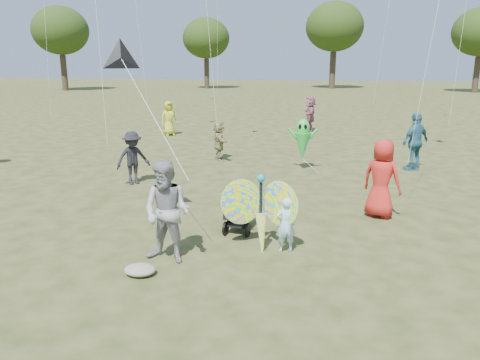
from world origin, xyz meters
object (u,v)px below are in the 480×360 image
(crowd_b, at_px, (133,158))
(crowd_j, at_px, (310,114))
(child_girl, at_px, (286,225))
(crowd_g, at_px, (169,118))
(crowd_d, at_px, (219,141))
(butterfly_kite, at_px, (261,212))
(jogging_stroller, at_px, (240,203))
(alien_kite, at_px, (303,142))
(crowd_a, at_px, (382,179))
(crowd_c, at_px, (415,142))
(adult_man, at_px, (167,212))

(crowd_b, relative_size, crowd_j, 0.88)
(child_girl, distance_m, crowd_g, 15.19)
(crowd_d, distance_m, butterfly_kite, 8.56)
(crowd_g, distance_m, crowd_j, 7.30)
(crowd_b, xyz_separation_m, jogging_stroller, (3.87, -3.28, -0.18))
(butterfly_kite, xyz_separation_m, alien_kite, (0.41, 7.04, 0.22))
(child_girl, height_order, crowd_a, crowd_a)
(jogging_stroller, height_order, alien_kite, alien_kite)
(crowd_c, distance_m, crowd_j, 9.26)
(adult_man, xyz_separation_m, crowd_d, (-1.12, 9.01, -0.22))
(crowd_b, bearing_deg, crowd_d, 22.91)
(child_girl, bearing_deg, crowd_b, -63.12)
(crowd_d, bearing_deg, crowd_b, 135.65)
(child_girl, xyz_separation_m, crowd_d, (-3.20, 8.17, 0.19))
(child_girl, distance_m, crowd_b, 6.57)
(crowd_j, bearing_deg, crowd_d, -25.44)
(child_girl, relative_size, crowd_a, 0.58)
(crowd_d, relative_size, crowd_j, 0.81)
(adult_man, xyz_separation_m, crowd_a, (4.11, 3.36, -0.02))
(crowd_a, height_order, crowd_b, crowd_a)
(crowd_a, relative_size, alien_kite, 1.07)
(child_girl, bearing_deg, adult_man, -0.16)
(crowd_c, relative_size, crowd_d, 1.34)
(butterfly_kite, relative_size, alien_kite, 1.00)
(adult_man, bearing_deg, jogging_stroller, 72.41)
(crowd_d, height_order, jogging_stroller, crowd_d)
(butterfly_kite, bearing_deg, jogging_stroller, 121.40)
(crowd_a, distance_m, crowd_d, 7.69)
(crowd_d, distance_m, alien_kite, 3.31)
(crowd_b, distance_m, crowd_d, 4.24)
(child_girl, xyz_separation_m, crowd_c, (3.63, 7.72, 0.43))
(crowd_g, bearing_deg, crowd_d, -93.99)
(crowd_b, height_order, crowd_d, crowd_b)
(adult_man, bearing_deg, butterfly_kite, 39.67)
(child_girl, xyz_separation_m, crowd_b, (-4.95, 4.32, 0.25))
(adult_man, bearing_deg, crowd_g, 119.32)
(crowd_a, distance_m, jogging_stroller, 3.46)
(crowd_c, distance_m, butterfly_kite, 8.71)
(crowd_d, relative_size, jogging_stroller, 1.34)
(crowd_d, bearing_deg, butterfly_kite, 178.54)
(crowd_d, distance_m, jogging_stroller, 7.45)
(child_girl, bearing_deg, crowd_g, -84.73)
(crowd_j, height_order, butterfly_kite, crowd_j)
(butterfly_kite, bearing_deg, adult_man, -150.83)
(jogging_stroller, distance_m, alien_kite, 6.16)
(alien_kite, bearing_deg, butterfly_kite, -93.32)
(crowd_b, height_order, butterfly_kite, crowd_b)
(crowd_g, relative_size, jogging_stroller, 1.54)
(child_girl, height_order, jogging_stroller, same)
(crowd_a, xyz_separation_m, crowd_j, (-2.20, 13.64, -0.03))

